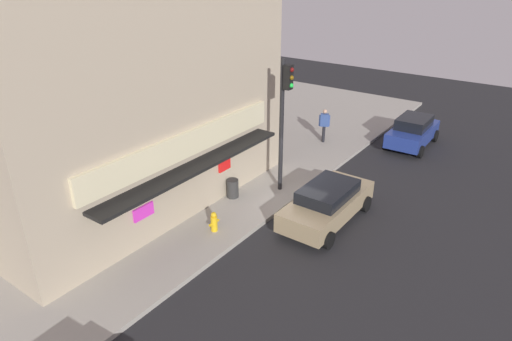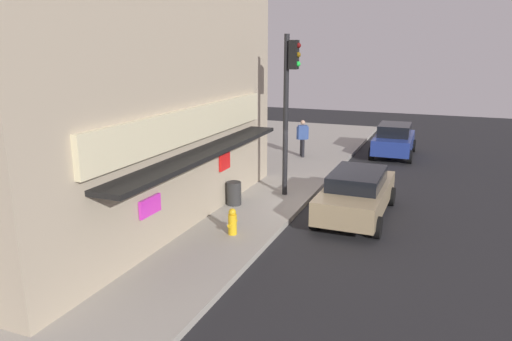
% 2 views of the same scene
% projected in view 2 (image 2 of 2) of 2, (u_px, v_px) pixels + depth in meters
% --- Properties ---
extents(ground_plane, '(52.65, 52.65, 0.00)m').
position_uv_depth(ground_plane, '(302.00, 210.00, 16.05)').
color(ground_plane, '#232326').
extents(sidewalk, '(35.10, 11.30, 0.16)m').
position_uv_depth(sidewalk, '(159.00, 189.00, 18.08)').
color(sidewalk, '#A39E93').
rests_on(sidewalk, ground_plane).
extents(corner_building, '(12.23, 7.98, 8.54)m').
position_uv_depth(corner_building, '(87.00, 77.00, 14.42)').
color(corner_building, tan).
rests_on(corner_building, sidewalk).
extents(traffic_light, '(0.32, 0.58, 5.56)m').
position_uv_depth(traffic_light, '(289.00, 95.00, 16.31)').
color(traffic_light, black).
rests_on(traffic_light, sidewalk).
extents(fire_hydrant, '(0.49, 0.25, 0.76)m').
position_uv_depth(fire_hydrant, '(232.00, 222.00, 13.45)').
color(fire_hydrant, gold).
rests_on(fire_hydrant, sidewalk).
extents(trash_can, '(0.49, 0.49, 0.78)m').
position_uv_depth(trash_can, '(234.00, 193.00, 16.00)').
color(trash_can, '#2D2D2D').
rests_on(trash_can, sidewalk).
extents(pedestrian, '(0.55, 0.57, 1.76)m').
position_uv_depth(pedestrian, '(303.00, 136.00, 22.96)').
color(pedestrian, black).
rests_on(pedestrian, sidewalk).
extents(parked_car_blue, '(3.95, 2.04, 1.61)m').
position_uv_depth(parked_car_blue, '(394.00, 140.00, 23.83)').
color(parked_car_blue, navy).
rests_on(parked_car_blue, ground_plane).
extents(parked_car_tan, '(4.53, 2.08, 1.50)m').
position_uv_depth(parked_car_tan, '(357.00, 193.00, 15.25)').
color(parked_car_tan, '#9E8966').
rests_on(parked_car_tan, ground_plane).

